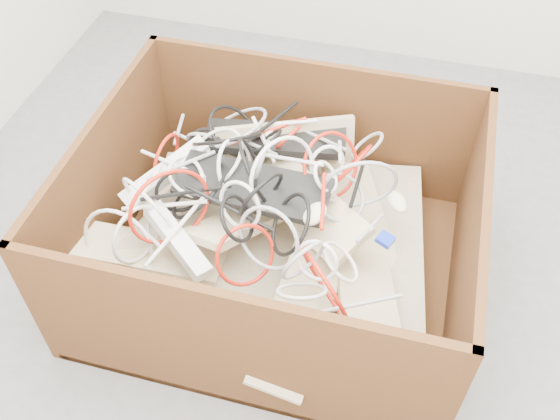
% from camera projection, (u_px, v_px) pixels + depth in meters
% --- Properties ---
extents(ground, '(3.00, 3.00, 0.00)m').
position_uv_depth(ground, '(319.00, 300.00, 2.11)').
color(ground, '#545456').
rests_on(ground, ground).
extents(cardboard_box, '(1.18, 0.99, 0.55)m').
position_uv_depth(cardboard_box, '(274.00, 246.00, 2.09)').
color(cardboard_box, '#39240E').
rests_on(cardboard_box, ground).
extents(keyboard_pile, '(1.05, 0.94, 0.35)m').
position_uv_depth(keyboard_pile, '(275.00, 214.00, 2.00)').
color(keyboard_pile, '#CDB591').
rests_on(keyboard_pile, cardboard_box).
extents(mice_scatter, '(0.71, 0.73, 0.20)m').
position_uv_depth(mice_scatter, '(284.00, 224.00, 1.89)').
color(mice_scatter, beige).
rests_on(mice_scatter, keyboard_pile).
extents(power_strip_left, '(0.23, 0.29, 0.13)m').
position_uv_depth(power_strip_left, '(165.00, 173.00, 2.00)').
color(power_strip_left, silver).
rests_on(power_strip_left, keyboard_pile).
extents(power_strip_right, '(0.26, 0.21, 0.09)m').
position_uv_depth(power_strip_right, '(177.00, 240.00, 1.83)').
color(power_strip_right, silver).
rests_on(power_strip_right, keyboard_pile).
extents(vga_plug, '(0.06, 0.06, 0.03)m').
position_uv_depth(vga_plug, '(385.00, 240.00, 1.81)').
color(vga_plug, '#0C23B5').
rests_on(vga_plug, keyboard_pile).
extents(cable_tangle, '(0.95, 0.85, 0.44)m').
position_uv_depth(cable_tangle, '(242.00, 189.00, 1.91)').
color(cable_tangle, '#97979C').
rests_on(cable_tangle, keyboard_pile).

